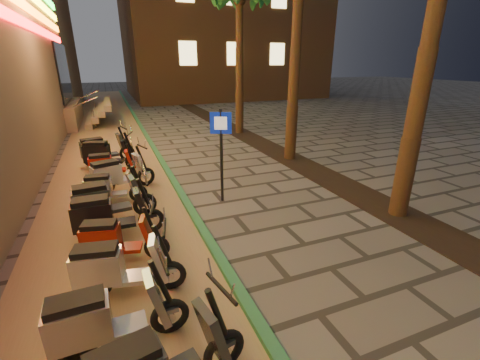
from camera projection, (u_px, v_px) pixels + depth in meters
name	position (u px, v px, depth m)	size (l,w,h in m)	color
ground	(319.00, 314.00, 4.57)	(120.00, 120.00, 0.00)	#474442
parking_strip	(110.00, 155.00, 12.35)	(3.40, 60.00, 0.01)	#8C7251
green_curb	(155.00, 150.00, 12.93)	(0.18, 60.00, 0.10)	#266740
planting_strip	(322.00, 175.00, 10.18)	(1.20, 40.00, 0.02)	black
palm_d	(239.00, 0.00, 14.21)	(2.97, 3.02, 7.16)	#472D19
pedestrian_sign	(221.00, 143.00, 7.79)	(0.49, 0.22, 2.34)	black
scooter_4	(103.00, 319.00, 3.81)	(1.64, 0.57, 1.16)	black
scooter_5	(116.00, 268.00, 4.78)	(1.63, 0.73, 1.15)	black
scooter_6	(115.00, 239.00, 5.62)	(1.48, 0.73, 1.04)	black
scooter_7	(107.00, 215.00, 6.33)	(1.73, 0.61, 1.22)	black
scooter_8	(105.00, 201.00, 6.97)	(1.76, 0.66, 1.23)	black
scooter_9	(108.00, 188.00, 7.93)	(1.47, 0.59, 1.03)	black
scooter_10	(117.00, 174.00, 8.66)	(1.70, 0.92, 1.21)	black
scooter_11	(109.00, 165.00, 9.61)	(1.52, 0.53, 1.08)	black
scooter_12	(106.00, 154.00, 10.39)	(1.79, 0.95, 1.28)	black
scooter_13	(102.00, 149.00, 11.01)	(1.78, 0.87, 1.26)	black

